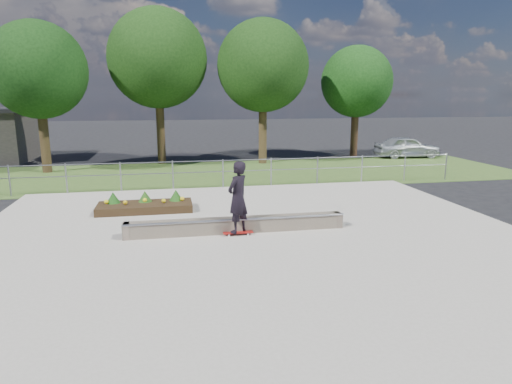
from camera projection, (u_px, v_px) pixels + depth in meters
ground at (260, 248)px, 11.39m from camera, size 120.00×120.00×0.00m
grass_verge at (214, 174)px, 21.95m from camera, size 30.00×8.00×0.02m
concrete_slab at (260, 246)px, 11.38m from camera, size 15.00×15.00×0.06m
fence at (223, 170)px, 18.43m from camera, size 20.06×0.06×1.20m
tree_far_left at (38, 70)px, 21.36m from camera, size 4.55×4.55×7.15m
tree_mid_left at (158, 59)px, 24.15m from camera, size 5.25×5.25×8.25m
tree_mid_right at (263, 66)px, 24.29m from camera, size 4.90×4.90×7.70m
tree_far_right at (357, 82)px, 27.01m from camera, size 4.20×4.20×6.60m
grind_ledge at (236, 225)px, 12.43m from camera, size 6.00×0.44×0.43m
planter_bed at (145, 205)px, 14.76m from camera, size 3.00×1.20×0.61m
skateboarder at (238, 197)px, 12.00m from camera, size 0.82×0.82×2.00m
parked_car at (407, 147)px, 27.55m from camera, size 3.96×1.87×1.31m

